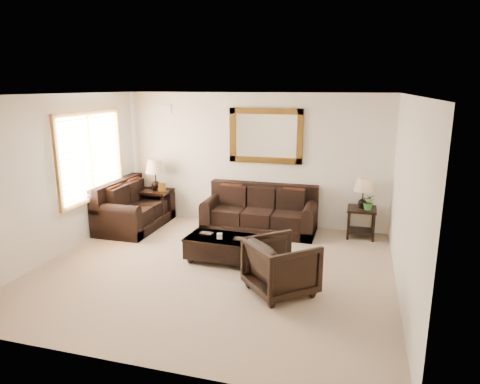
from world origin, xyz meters
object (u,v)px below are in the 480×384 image
(sofa, at_px, (260,214))
(loveseat, at_px, (133,210))
(end_table_left, at_px, (156,181))
(armchair, at_px, (281,264))
(end_table_right, at_px, (363,199))
(coffee_table, at_px, (224,246))

(sofa, distance_m, loveseat, 2.61)
(end_table_left, xyz_separation_m, armchair, (3.22, -2.64, -0.43))
(loveseat, xyz_separation_m, end_table_left, (0.24, 0.62, 0.51))
(sofa, xyz_separation_m, end_table_left, (-2.32, 0.10, 0.53))
(end_table_left, relative_size, armchair, 1.54)
(end_table_left, relative_size, end_table_right, 1.13)
(end_table_right, distance_m, coffee_table, 2.87)
(coffee_table, bearing_deg, sofa, 85.32)
(coffee_table, bearing_deg, end_table_left, 141.96)
(sofa, relative_size, end_table_right, 1.90)
(end_table_left, distance_m, end_table_right, 4.27)
(loveseat, height_order, end_table_left, end_table_left)
(loveseat, bearing_deg, end_table_right, -81.76)
(end_table_left, bearing_deg, coffee_table, -40.38)
(end_table_left, bearing_deg, armchair, -39.35)
(loveseat, xyz_separation_m, coffee_table, (2.35, -1.18, -0.09))
(loveseat, bearing_deg, end_table_left, -21.09)
(coffee_table, xyz_separation_m, armchair, (1.11, -0.84, 0.17))
(sofa, relative_size, loveseat, 1.30)
(end_table_left, height_order, coffee_table, end_table_left)
(sofa, xyz_separation_m, armchair, (0.90, -2.54, 0.10))
(loveseat, height_order, armchair, loveseat)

